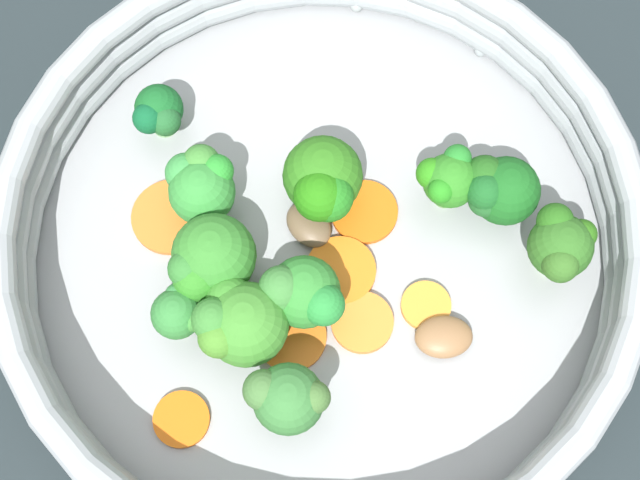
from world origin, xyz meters
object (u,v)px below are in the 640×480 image
Objects in this scene: broccoli_floret_3 at (178,314)px; broccoli_floret_7 at (448,179)px; broccoli_floret_5 at (287,398)px; broccoli_floret_6 at (239,322)px; carrot_slice_5 at (429,300)px; broccoli_floret_9 at (561,245)px; broccoli_floret_2 at (201,184)px; broccoli_floret_10 at (299,293)px; carrot_slice_4 at (341,271)px; carrot_slice_1 at (362,322)px; carrot_slice_6 at (291,337)px; mushroom_piece_1 at (309,225)px; mushroom_piece_0 at (444,337)px; carrot_slice_2 at (364,212)px; broccoli_floret_0 at (498,190)px; carrot_slice_3 at (182,419)px; broccoli_floret_4 at (159,113)px; carrot_slice_0 at (171,217)px; broccoli_floret_8 at (323,184)px; broccoli_floret_1 at (210,260)px; skillet at (320,252)px.

broccoli_floret_7 reaches higher than broccoli_floret_3.
broccoli_floret_6 is (0.04, -0.02, -0.00)m from broccoli_floret_5.
broccoli_floret_9 is (-0.05, -0.06, 0.03)m from carrot_slice_5.
broccoli_floret_10 is at bearing 161.71° from broccoli_floret_2.
broccoli_floret_6 is at bearing 64.62° from carrot_slice_4.
carrot_slice_6 is (0.03, 0.03, -0.00)m from carrot_slice_1.
mushroom_piece_1 is (0.13, 0.05, -0.03)m from broccoli_floret_9.
broccoli_floret_3 reaches higher than mushroom_piece_0.
broccoli_floret_5 is at bearing 67.95° from carrot_slice_5.
broccoli_floret_0 is at bearing -146.38° from carrot_slice_2.
broccoli_floret_6 is 1.58× the size of mushroom_piece_0.
broccoli_floret_4 is (0.11, -0.14, 0.02)m from carrot_slice_3.
carrot_slice_0 is 0.13m from carrot_slice_1.
carrot_slice_4 is at bearing 67.95° from broccoli_floret_7.
broccoli_floret_10 is at bearing -140.46° from broccoli_floret_3.
broccoli_floret_8 is 1.61× the size of mushroom_piece_0.
broccoli_floret_1 reaches higher than carrot_slice_0.
broccoli_floret_4 is at bearing -22.87° from broccoli_floret_10.
broccoli_floret_6 reaches higher than carrot_slice_0.
broccoli_floret_8 is (-0.03, -0.07, -0.00)m from broccoli_floret_1.
carrot_slice_1 is 0.12m from broccoli_floret_9.
carrot_slice_2 is 0.99× the size of carrot_slice_6.
mushroom_piece_0 is (-0.07, 0.01, 0.00)m from carrot_slice_4.
carrot_slice_2 is at bearing -30.43° from mushroom_piece_0.
carrot_slice_3 is at bearing 88.72° from mushroom_piece_1.
carrot_slice_4 is at bearing -147.54° from broccoli_floret_1.
broccoli_floret_10 is 1.64× the size of mushroom_piece_1.
carrot_slice_1 is 0.07m from mushroom_piece_1.
broccoli_floret_8 reaches higher than mushroom_piece_0.
broccoli_floret_5 is 1.54× the size of mushroom_piece_0.
broccoli_floret_5 reaches higher than carrot_slice_6.
mushroom_piece_0 reaches higher than skillet.
carrot_slice_0 is 0.93× the size of broccoli_floret_10.
broccoli_floret_8 is at bearing -68.43° from broccoli_floret_5.
carrot_slice_2 is at bearing -80.21° from broccoli_floret_5.
carrot_slice_0 is 0.04m from broccoli_floret_2.
broccoli_floret_1 reaches higher than skillet.
broccoli_floret_10 reaches higher than carrot_slice_5.
broccoli_floret_4 is (0.19, -0.01, 0.02)m from carrot_slice_5.
broccoli_floret_1 reaches higher than broccoli_floret_9.
carrot_slice_1 is at bearing 48.72° from broccoli_floret_9.
broccoli_floret_1 is at bearing -29.98° from broccoli_floret_5.
broccoli_floret_6 is 0.04m from broccoli_floret_10.
carrot_slice_0 is 1.17× the size of carrot_slice_2.
carrot_slice_1 is at bearing 88.14° from broccoli_floret_7.
carrot_slice_6 is at bearing 165.12° from carrot_slice_0.
mushroom_piece_1 is at bearing 37.78° from broccoli_floret_0.
mushroom_piece_1 is at bearing 92.66° from broccoli_floret_8.
broccoli_floret_2 is 0.14m from broccoli_floret_7.
broccoli_floret_0 is at bearing -93.49° from carrot_slice_5.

